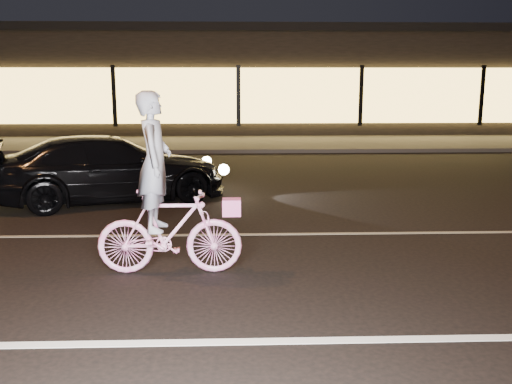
{
  "coord_description": "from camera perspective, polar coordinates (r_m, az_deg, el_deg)",
  "views": [
    {
      "loc": [
        -0.08,
        -6.23,
        2.35
      ],
      "look_at": [
        0.16,
        0.6,
        0.94
      ],
      "focal_mm": 40.0,
      "sensor_mm": 36.0,
      "label": 1
    }
  ],
  "objects": [
    {
      "name": "ground",
      "position": [
        6.66,
        -1.18,
        -9.02
      ],
      "size": [
        90.0,
        90.0,
        0.0
      ],
      "primitive_type": "plane",
      "color": "black",
      "rests_on": "ground"
    },
    {
      "name": "lane_stripe_near",
      "position": [
        5.28,
        -0.95,
        -14.74
      ],
      "size": [
        60.0,
        0.12,
        0.01
      ],
      "primitive_type": "cube",
      "color": "silver",
      "rests_on": "ground"
    },
    {
      "name": "lane_stripe_far",
      "position": [
        8.55,
        -1.37,
        -4.27
      ],
      "size": [
        60.0,
        0.1,
        0.01
      ],
      "primitive_type": "cube",
      "color": "gray",
      "rests_on": "ground"
    },
    {
      "name": "sidewalk",
      "position": [
        19.36,
        -1.72,
        4.84
      ],
      "size": [
        30.0,
        4.0,
        0.12
      ],
      "primitive_type": "cube",
      "color": "#383533",
      "rests_on": "ground"
    },
    {
      "name": "storefront",
      "position": [
        25.19,
        -1.82,
        11.17
      ],
      "size": [
        25.4,
        8.42,
        4.2
      ],
      "color": "black",
      "rests_on": "ground"
    },
    {
      "name": "cyclist",
      "position": [
        6.82,
        -9.04,
        -1.87
      ],
      "size": [
        1.73,
        0.6,
        2.18
      ],
      "rotation": [
        0.0,
        0.0,
        1.57
      ],
      "color": "#FF36AC",
      "rests_on": "ground"
    },
    {
      "name": "sedan",
      "position": [
        11.04,
        -14.26,
        2.27
      ],
      "size": [
        4.61,
        3.07,
        1.24
      ],
      "rotation": [
        0.0,
        0.0,
        1.91
      ],
      "color": "black",
      "rests_on": "ground"
    }
  ]
}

